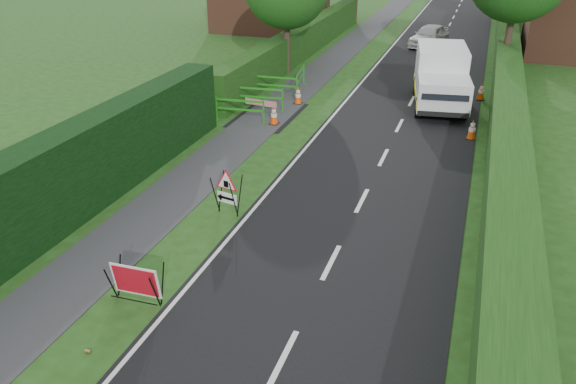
# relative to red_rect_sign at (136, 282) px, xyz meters

# --- Properties ---
(ground) EXTENTS (120.00, 120.00, 0.00)m
(ground) POSITION_rel_red_rect_sign_xyz_m (1.12, 1.90, -0.54)
(ground) COLOR #204012
(ground) RESTS_ON ground
(road_surface) EXTENTS (6.00, 90.00, 0.02)m
(road_surface) POSITION_rel_red_rect_sign_xyz_m (3.62, 36.90, -0.54)
(road_surface) COLOR black
(road_surface) RESTS_ON ground
(footpath) EXTENTS (2.00, 90.00, 0.02)m
(footpath) POSITION_rel_red_rect_sign_xyz_m (-1.88, 36.90, -0.54)
(footpath) COLOR #2D2D30
(footpath) RESTS_ON ground
(hedge_west_near) EXTENTS (1.10, 18.00, 2.50)m
(hedge_west_near) POSITION_rel_red_rect_sign_xyz_m (-3.88, 1.90, -0.54)
(hedge_west_near) COLOR black
(hedge_west_near) RESTS_ON ground
(hedge_west_far) EXTENTS (1.00, 24.00, 1.80)m
(hedge_west_far) POSITION_rel_red_rect_sign_xyz_m (-3.88, 23.90, -0.54)
(hedge_west_far) COLOR #14380F
(hedge_west_far) RESTS_ON ground
(hedge_east) EXTENTS (1.20, 50.00, 1.50)m
(hedge_east) POSITION_rel_red_rect_sign_xyz_m (7.62, 17.90, -0.54)
(hedge_east) COLOR #14380F
(hedge_east) RESTS_ON ground
(red_rect_sign) EXTENTS (1.14, 0.71, 0.95)m
(red_rect_sign) POSITION_rel_red_rect_sign_xyz_m (0.00, 0.00, 0.00)
(red_rect_sign) COLOR black
(red_rect_sign) RESTS_ON ground
(triangle_sign) EXTENTS (0.94, 0.94, 1.18)m
(triangle_sign) POSITION_rel_red_rect_sign_xyz_m (0.15, 4.33, 0.27)
(triangle_sign) COLOR black
(triangle_sign) RESTS_ON ground
(works_van) EXTENTS (2.90, 5.62, 2.45)m
(works_van) POSITION_rel_red_rect_sign_xyz_m (4.79, 16.77, 0.75)
(works_van) COLOR silver
(works_van) RESTS_ON ground
(traffic_cone_0) EXTENTS (0.38, 0.38, 0.79)m
(traffic_cone_0) POSITION_rel_red_rect_sign_xyz_m (6.42, 12.82, -0.15)
(traffic_cone_0) COLOR black
(traffic_cone_0) RESTS_ON ground
(traffic_cone_1) EXTENTS (0.38, 0.38, 0.79)m
(traffic_cone_1) POSITION_rel_red_rect_sign_xyz_m (5.77, 16.11, -0.15)
(traffic_cone_1) COLOR black
(traffic_cone_1) RESTS_ON ground
(traffic_cone_2) EXTENTS (0.38, 0.38, 0.79)m
(traffic_cone_2) POSITION_rel_red_rect_sign_xyz_m (6.56, 18.20, -0.15)
(traffic_cone_2) COLOR black
(traffic_cone_2) RESTS_ON ground
(traffic_cone_3) EXTENTS (0.38, 0.38, 0.79)m
(traffic_cone_3) POSITION_rel_red_rect_sign_xyz_m (-1.25, 11.94, -0.15)
(traffic_cone_3) COLOR black
(traffic_cone_3) RESTS_ON ground
(traffic_cone_4) EXTENTS (0.38, 0.38, 0.79)m
(traffic_cone_4) POSITION_rel_red_rect_sign_xyz_m (-1.18, 14.86, -0.15)
(traffic_cone_4) COLOR black
(traffic_cone_4) RESTS_ON ground
(ped_barrier_0) EXTENTS (2.09, 0.56, 1.00)m
(ped_barrier_0) POSITION_rel_red_rect_sign_xyz_m (-2.64, 11.69, 0.09)
(ped_barrier_0) COLOR #1E8518
(ped_barrier_0) RESTS_ON ground
(ped_barrier_1) EXTENTS (2.09, 0.57, 1.00)m
(ped_barrier_1) POSITION_rel_red_rect_sign_xyz_m (-2.48, 13.55, 0.09)
(ped_barrier_1) COLOR #1E8518
(ped_barrier_1) RESTS_ON ground
(ped_barrier_2) EXTENTS (2.08, 0.50, 1.00)m
(ped_barrier_2) POSITION_rel_red_rect_sign_xyz_m (-2.48, 15.53, 0.09)
(ped_barrier_2) COLOR #1E8518
(ped_barrier_2) RESTS_ON ground
(ped_barrier_3) EXTENTS (0.64, 2.09, 1.00)m
(ped_barrier_3) POSITION_rel_red_rect_sign_xyz_m (-1.78, 17.01, 0.09)
(ped_barrier_3) COLOR #1E8518
(ped_barrier_3) RESTS_ON ground
(redwhite_plank) EXTENTS (1.49, 0.21, 0.25)m
(redwhite_plank) POSITION_rel_red_rect_sign_xyz_m (-2.29, 13.11, -0.54)
(redwhite_plank) COLOR red
(redwhite_plank) RESTS_ON ground
(litter_can) EXTENTS (0.12, 0.07, 0.07)m
(litter_can) POSITION_rel_red_rect_sign_xyz_m (-0.05, -1.71, -0.54)
(litter_can) COLOR #BF7F4C
(litter_can) RESTS_ON ground
(hatchback_car) EXTENTS (2.54, 4.27, 1.36)m
(hatchback_car) POSITION_rel_red_rect_sign_xyz_m (2.95, 29.21, 0.14)
(hatchback_car) COLOR silver
(hatchback_car) RESTS_ON ground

